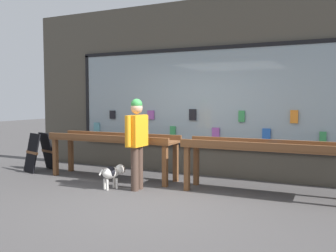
{
  "coord_description": "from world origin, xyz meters",
  "views": [
    {
      "loc": [
        2.87,
        -5.22,
        1.66
      ],
      "look_at": [
        -0.18,
        1.0,
        1.15
      ],
      "focal_mm": 40.0,
      "sensor_mm": 36.0,
      "label": 1
    }
  ],
  "objects_px": {
    "small_dog": "(113,172)",
    "sandwich_board_sign": "(40,152)",
    "display_table_right": "(264,151)",
    "person_browsing": "(137,137)",
    "display_table_left": "(113,142)"
  },
  "relations": [
    {
      "from": "person_browsing",
      "to": "sandwich_board_sign",
      "type": "xyz_separation_m",
      "value": [
        -2.92,
        0.56,
        -0.53
      ]
    },
    {
      "from": "display_table_left",
      "to": "sandwich_board_sign",
      "type": "xyz_separation_m",
      "value": [
        -1.96,
        -0.08,
        -0.31
      ]
    },
    {
      "from": "display_table_left",
      "to": "person_browsing",
      "type": "xyz_separation_m",
      "value": [
        0.96,
        -0.64,
        0.21
      ]
    },
    {
      "from": "display_table_left",
      "to": "display_table_right",
      "type": "height_order",
      "value": "display_table_right"
    },
    {
      "from": "person_browsing",
      "to": "small_dog",
      "type": "height_order",
      "value": "person_browsing"
    },
    {
      "from": "display_table_left",
      "to": "person_browsing",
      "type": "relative_size",
      "value": 1.71
    },
    {
      "from": "display_table_right",
      "to": "small_dog",
      "type": "xyz_separation_m",
      "value": [
        -2.58,
        -0.77,
        -0.46
      ]
    },
    {
      "from": "small_dog",
      "to": "sandwich_board_sign",
      "type": "bearing_deg",
      "value": 101.63
    },
    {
      "from": "person_browsing",
      "to": "sandwich_board_sign",
      "type": "bearing_deg",
      "value": 79.6
    },
    {
      "from": "person_browsing",
      "to": "small_dog",
      "type": "distance_m",
      "value": 0.81
    },
    {
      "from": "small_dog",
      "to": "sandwich_board_sign",
      "type": "distance_m",
      "value": 2.57
    },
    {
      "from": "small_dog",
      "to": "sandwich_board_sign",
      "type": "xyz_separation_m",
      "value": [
        -2.47,
        0.69,
        0.14
      ]
    },
    {
      "from": "display_table_left",
      "to": "sandwich_board_sign",
      "type": "bearing_deg",
      "value": -177.64
    },
    {
      "from": "small_dog",
      "to": "person_browsing",
      "type": "bearing_deg",
      "value": -46.74
    },
    {
      "from": "display_table_left",
      "to": "person_browsing",
      "type": "bearing_deg",
      "value": -33.66
    }
  ]
}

